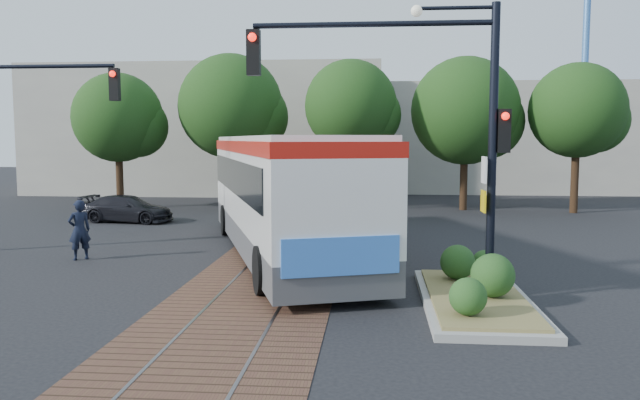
% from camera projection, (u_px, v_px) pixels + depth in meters
% --- Properties ---
extents(ground, '(120.00, 120.00, 0.00)m').
position_uv_depth(ground, '(258.00, 288.00, 14.46)').
color(ground, black).
rests_on(ground, ground).
extents(trackbed, '(3.60, 40.00, 0.02)m').
position_uv_depth(trackbed, '(283.00, 256.00, 18.43)').
color(trackbed, '#503524').
rests_on(trackbed, ground).
extents(tree_row, '(26.40, 5.60, 7.67)m').
position_uv_depth(tree_row, '(345.00, 110.00, 30.16)').
color(tree_row, '#382314').
rests_on(tree_row, ground).
extents(warehouses, '(40.00, 13.00, 8.00)m').
position_uv_depth(warehouses, '(328.00, 134.00, 42.64)').
color(warehouses, '#ADA899').
rests_on(warehouses, ground).
extents(crane, '(8.00, 0.50, 18.00)m').
position_uv_depth(crane, '(586.00, 37.00, 45.55)').
color(crane, '#3F72B2').
rests_on(crane, ground).
extents(city_bus, '(6.87, 13.36, 3.53)m').
position_uv_depth(city_bus, '(282.00, 189.00, 18.60)').
color(city_bus, '#444446').
rests_on(city_bus, ground).
extents(traffic_island, '(2.20, 5.20, 1.13)m').
position_uv_depth(traffic_island, '(476.00, 288.00, 13.12)').
color(traffic_island, gray).
rests_on(traffic_island, ground).
extents(signal_pole_main, '(5.49, 0.46, 6.00)m').
position_uv_depth(signal_pole_main, '(433.00, 105.00, 12.92)').
color(signal_pole_main, black).
rests_on(signal_pole_main, ground).
extents(signal_pole_left, '(4.99, 0.34, 6.00)m').
position_uv_depth(signal_pole_left, '(8.00, 125.00, 18.78)').
color(signal_pole_left, black).
rests_on(signal_pole_left, ground).
extents(officer, '(0.74, 0.72, 1.72)m').
position_uv_depth(officer, '(79.00, 230.00, 17.81)').
color(officer, black).
rests_on(officer, ground).
extents(parked_car, '(4.00, 2.04, 1.11)m').
position_uv_depth(parked_car, '(128.00, 209.00, 25.99)').
color(parked_car, black).
rests_on(parked_car, ground).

